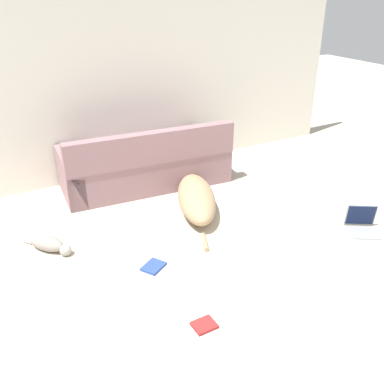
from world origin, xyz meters
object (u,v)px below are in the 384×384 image
object	(u,v)px
book_red	(204,325)
couch	(146,166)
cat	(49,244)
laptop_open	(361,222)
dog	(196,196)
book_blue	(154,266)

from	to	relation	value
book_red	couch	bearing A→B (deg)	76.33
cat	book_red	xyz separation A→B (m)	(0.81, -1.60, -0.06)
couch	book_red	xyz separation A→B (m)	(-0.61, -2.51, -0.26)
cat	laptop_open	world-z (taller)	laptop_open
dog	laptop_open	size ratio (longest dim) A/B	3.63
dog	book_red	world-z (taller)	dog
couch	cat	world-z (taller)	couch
couch	book_red	world-z (taller)	couch
book_red	laptop_open	bearing A→B (deg)	11.39
laptop_open	book_blue	xyz separation A→B (m)	(-2.18, 0.43, -0.07)
dog	book_red	size ratio (longest dim) A/B	8.56
couch	book_red	size ratio (longest dim) A/B	11.87
book_red	dog	bearing A→B (deg)	62.94
dog	cat	distance (m)	1.66
couch	dog	distance (m)	0.88
dog	book_red	distance (m)	1.88
couch	dog	xyz separation A→B (m)	(0.24, -0.84, -0.11)
couch	cat	xyz separation A→B (m)	(-1.42, -0.91, -0.19)
couch	book_blue	world-z (taller)	couch
cat	couch	bearing A→B (deg)	85.86
cat	book_blue	distance (m)	1.07
book_red	cat	bearing A→B (deg)	116.70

